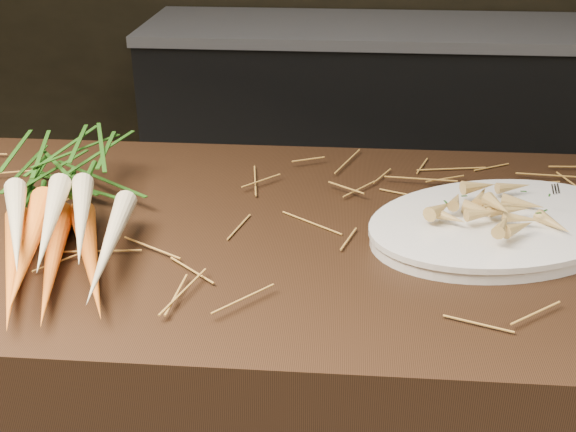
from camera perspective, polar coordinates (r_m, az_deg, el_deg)
name	(u,v)px	position (r m, az deg, el deg)	size (l,w,h in m)	color
back_counter	(372,126)	(3.03, 6.67, 7.05)	(1.82, 0.62, 0.84)	black
straw_bedding	(222,219)	(1.12, -5.27, -0.24)	(1.40, 0.60, 0.02)	#A6722B
root_veg_bunch	(58,194)	(1.15, -17.73, 1.70)	(0.33, 0.58, 0.10)	orange
serving_platter	(499,228)	(1.13, 16.37, -0.90)	(0.41, 0.27, 0.02)	white
roasted_veg_heap	(502,208)	(1.11, 16.58, 0.65)	(0.20, 0.15, 0.05)	olive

